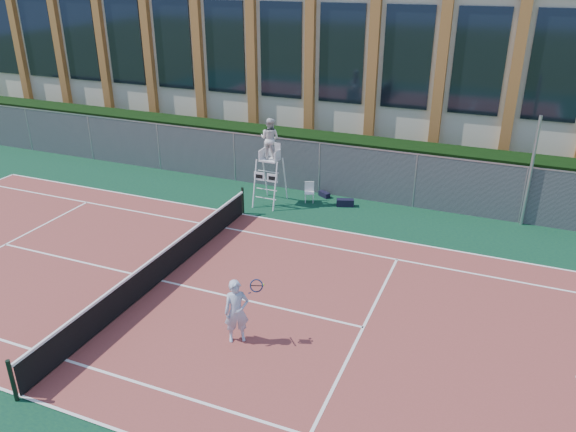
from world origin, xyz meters
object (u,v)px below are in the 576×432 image
at_px(steel_pole, 530,172).
at_px(umpire_chair, 270,141).
at_px(plastic_chair, 309,190).
at_px(tennis_player, 237,311).

distance_m(steel_pole, umpire_chair, 9.71).
bearing_deg(plastic_chair, umpire_chair, -152.55).
bearing_deg(steel_pole, tennis_player, -122.01).
bearing_deg(steel_pole, plastic_chair, -173.55).
relative_size(steel_pole, umpire_chair, 1.16).
xyz_separation_m(steel_pole, plastic_chair, (-8.14, -0.92, -1.58)).
relative_size(umpire_chair, tennis_player, 2.04).
bearing_deg(umpire_chair, tennis_player, -71.10).
height_order(umpire_chair, plastic_chair, umpire_chair).
distance_m(steel_pole, plastic_chair, 8.35).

